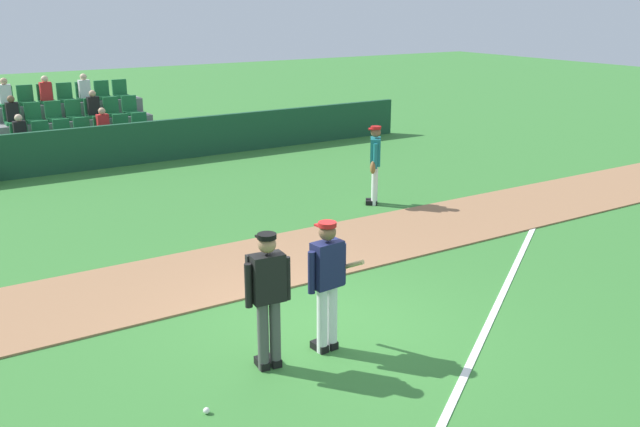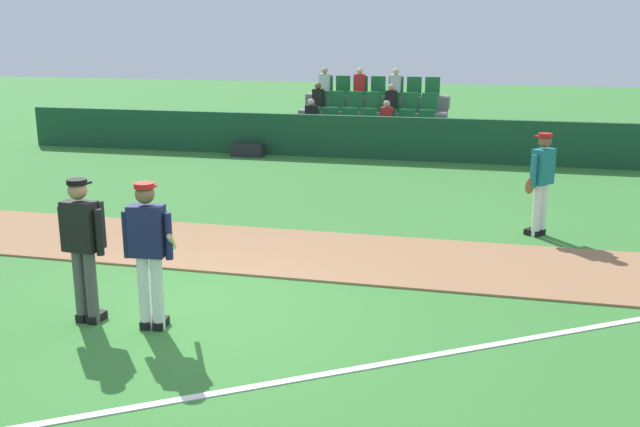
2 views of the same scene
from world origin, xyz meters
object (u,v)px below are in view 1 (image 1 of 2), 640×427
Objects in this scene: batter_navy_jersey at (327,281)px; umpire_home_plate at (267,293)px; runner_teal_jersey at (375,162)px; baseball at (206,411)px.

batter_navy_jersey and umpire_home_plate have the same top height.
baseball is (-6.53, -5.70, -0.93)m from runner_teal_jersey.
batter_navy_jersey is 1.00× the size of umpire_home_plate.
baseball is at bearing -138.86° from runner_teal_jersey.
runner_teal_jersey is at bearing 41.14° from baseball.
batter_navy_jersey is 2.21m from baseball.
batter_navy_jersey is at bearing -1.08° from umpire_home_plate.
batter_navy_jersey is at bearing 15.27° from baseball.
batter_navy_jersey is 23.78× the size of baseball.
umpire_home_plate is at bearing 26.71° from baseball.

